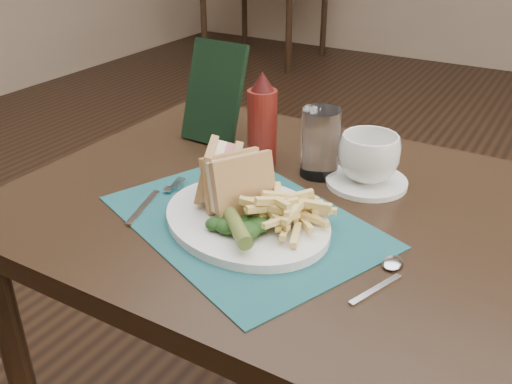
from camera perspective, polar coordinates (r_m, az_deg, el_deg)
floor at (r=1.83m, az=9.32°, el=-14.90°), size 7.00×7.00×0.00m
table_main at (r=1.24m, az=1.52°, el=-15.83°), size 0.90×0.75×0.75m
table_bg_left at (r=4.89m, az=0.88°, el=17.58°), size 0.90×0.75×0.75m
placemat at (r=0.94m, az=-1.26°, el=-2.91°), size 0.52×0.45×0.00m
plate at (r=0.92m, az=-0.95°, el=-2.81°), size 0.37×0.33×0.01m
sandwich_half_a at (r=0.96m, az=-4.94°, el=2.01°), size 0.11×0.12×0.10m
sandwich_half_b at (r=0.93m, az=-2.34°, el=1.46°), size 0.12×0.13×0.10m
kale_garnish at (r=0.87m, az=-2.08°, el=-3.25°), size 0.11×0.08×0.03m
pickle_spear at (r=0.85m, az=-2.06°, el=-3.22°), size 0.10×0.10×0.03m
fries_pile at (r=0.88m, az=2.98°, el=-1.46°), size 0.18×0.20×0.06m
fork at (r=1.01m, az=-10.11°, el=-0.57°), size 0.08×0.17×0.01m
spoon at (r=0.82m, az=12.51°, el=-8.39°), size 0.08×0.15×0.01m
saucer at (r=1.07m, az=10.98°, el=1.02°), size 0.17×0.17×0.01m
coffee_cup at (r=1.05m, az=11.21°, el=3.40°), size 0.16×0.16×0.09m
drinking_glass at (r=1.07m, az=6.43°, el=4.90°), size 0.09×0.09×0.13m
ketchup_bottle at (r=1.11m, az=0.62°, el=7.32°), size 0.07×0.07×0.19m
check_presenter at (r=1.22m, az=-4.22°, el=9.85°), size 0.13×0.09×0.21m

